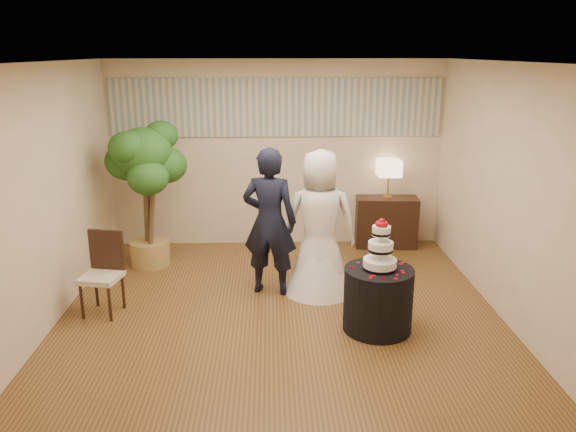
{
  "coord_description": "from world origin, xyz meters",
  "views": [
    {
      "loc": [
        -0.11,
        -5.89,
        2.91
      ],
      "look_at": [
        0.1,
        0.4,
        1.05
      ],
      "focal_mm": 35.0,
      "sensor_mm": 36.0,
      "label": 1
    }
  ],
  "objects_px": {
    "wedding_cake": "(381,244)",
    "side_chair": "(101,275)",
    "bride": "(320,222)",
    "console": "(386,222)",
    "table_lamp": "(388,179)",
    "cake_table": "(378,299)",
    "ficus_tree": "(146,195)",
    "groom": "(270,222)"
  },
  "relations": [
    {
      "from": "wedding_cake",
      "to": "ficus_tree",
      "type": "bearing_deg",
      "value": 144.82
    },
    {
      "from": "wedding_cake",
      "to": "table_lamp",
      "type": "relative_size",
      "value": 0.96
    },
    {
      "from": "console",
      "to": "ficus_tree",
      "type": "relative_size",
      "value": 0.45
    },
    {
      "from": "table_lamp",
      "to": "ficus_tree",
      "type": "distance_m",
      "value": 3.54
    },
    {
      "from": "wedding_cake",
      "to": "table_lamp",
      "type": "xyz_separation_m",
      "value": [
        0.63,
        2.7,
        0.08
      ]
    },
    {
      "from": "cake_table",
      "to": "side_chair",
      "type": "distance_m",
      "value": 3.11
    },
    {
      "from": "ficus_tree",
      "to": "console",
      "type": "bearing_deg",
      "value": 11.29
    },
    {
      "from": "cake_table",
      "to": "console",
      "type": "distance_m",
      "value": 2.77
    },
    {
      "from": "groom",
      "to": "console",
      "type": "xyz_separation_m",
      "value": [
        1.79,
        1.66,
        -0.53
      ]
    },
    {
      "from": "ficus_tree",
      "to": "cake_table",
      "type": "bearing_deg",
      "value": -35.18
    },
    {
      "from": "bride",
      "to": "table_lamp",
      "type": "bearing_deg",
      "value": -119.98
    },
    {
      "from": "console",
      "to": "table_lamp",
      "type": "relative_size",
      "value": 1.59
    },
    {
      "from": "groom",
      "to": "table_lamp",
      "type": "relative_size",
      "value": 3.16
    },
    {
      "from": "cake_table",
      "to": "wedding_cake",
      "type": "bearing_deg",
      "value": 0.0
    },
    {
      "from": "cake_table",
      "to": "ficus_tree",
      "type": "distance_m",
      "value": 3.54
    },
    {
      "from": "wedding_cake",
      "to": "console",
      "type": "distance_m",
      "value": 2.83
    },
    {
      "from": "bride",
      "to": "side_chair",
      "type": "height_order",
      "value": "bride"
    },
    {
      "from": "bride",
      "to": "cake_table",
      "type": "relative_size",
      "value": 2.44
    },
    {
      "from": "cake_table",
      "to": "table_lamp",
      "type": "xyz_separation_m",
      "value": [
        0.63,
        2.7,
        0.71
      ]
    },
    {
      "from": "console",
      "to": "table_lamp",
      "type": "bearing_deg",
      "value": 0.0
    },
    {
      "from": "bride",
      "to": "cake_table",
      "type": "height_order",
      "value": "bride"
    },
    {
      "from": "cake_table",
      "to": "ficus_tree",
      "type": "relative_size",
      "value": 0.36
    },
    {
      "from": "groom",
      "to": "table_lamp",
      "type": "distance_m",
      "value": 2.45
    },
    {
      "from": "bride",
      "to": "wedding_cake",
      "type": "height_order",
      "value": "bride"
    },
    {
      "from": "wedding_cake",
      "to": "table_lamp",
      "type": "height_order",
      "value": "table_lamp"
    },
    {
      "from": "wedding_cake",
      "to": "side_chair",
      "type": "relative_size",
      "value": 0.59
    },
    {
      "from": "bride",
      "to": "side_chair",
      "type": "bearing_deg",
      "value": 17.61
    },
    {
      "from": "groom",
      "to": "table_lamp",
      "type": "bearing_deg",
      "value": -123.59
    },
    {
      "from": "wedding_cake",
      "to": "ficus_tree",
      "type": "height_order",
      "value": "ficus_tree"
    },
    {
      "from": "groom",
      "to": "wedding_cake",
      "type": "bearing_deg",
      "value": 151.76
    },
    {
      "from": "table_lamp",
      "to": "wedding_cake",
      "type": "bearing_deg",
      "value": -103.21
    },
    {
      "from": "groom",
      "to": "console",
      "type": "height_order",
      "value": "groom"
    },
    {
      "from": "groom",
      "to": "bride",
      "type": "distance_m",
      "value": 0.61
    },
    {
      "from": "wedding_cake",
      "to": "console",
      "type": "bearing_deg",
      "value": 76.79
    },
    {
      "from": "groom",
      "to": "wedding_cake",
      "type": "height_order",
      "value": "groom"
    },
    {
      "from": "groom",
      "to": "console",
      "type": "distance_m",
      "value": 2.5
    },
    {
      "from": "bride",
      "to": "wedding_cake",
      "type": "bearing_deg",
      "value": 123.17
    },
    {
      "from": "groom",
      "to": "side_chair",
      "type": "bearing_deg",
      "value": 29.58
    },
    {
      "from": "groom",
      "to": "cake_table",
      "type": "bearing_deg",
      "value": 151.76
    },
    {
      "from": "console",
      "to": "table_lamp",
      "type": "distance_m",
      "value": 0.67
    },
    {
      "from": "ficus_tree",
      "to": "bride",
      "type": "bearing_deg",
      "value": -22.96
    },
    {
      "from": "wedding_cake",
      "to": "console",
      "type": "relative_size",
      "value": 0.6
    }
  ]
}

